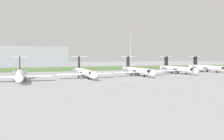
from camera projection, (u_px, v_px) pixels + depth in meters
name	position (u px, v px, depth m)	size (l,w,h in m)	color
ground_plane	(103.00, 75.00, 124.38)	(500.00, 500.00, 0.00)	#939399
grass_berm	(84.00, 69.00, 164.02)	(320.00, 20.00, 1.86)	#597542
regional_jet_second	(20.00, 74.00, 92.49)	(22.81, 31.00, 9.00)	white
regional_jet_third	(84.00, 72.00, 105.65)	(22.81, 31.00, 9.00)	white
regional_jet_fourth	(137.00, 70.00, 117.64)	(22.81, 31.00, 9.00)	white
regional_jet_fifth	(177.00, 69.00, 131.15)	(22.81, 31.00, 9.00)	white
regional_jet_sixth	(207.00, 68.00, 144.86)	(22.81, 31.00, 9.00)	white
antenna_mast	(130.00, 54.00, 162.95)	(4.40, 0.50, 24.78)	#B2B2B7
distant_hangar	(34.00, 58.00, 180.33)	(45.83, 21.65, 15.57)	#9EA3AD
safety_cone_front_marker	(85.00, 82.00, 87.33)	(0.44, 0.44, 0.55)	orange
safety_cone_mid_marker	(97.00, 82.00, 88.08)	(0.44, 0.44, 0.55)	orange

